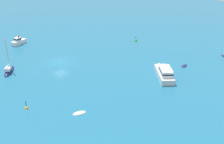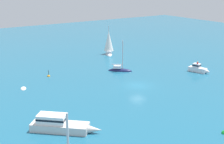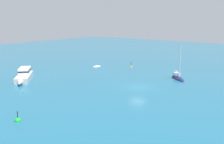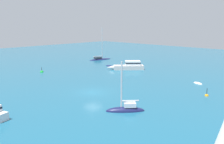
{
  "view_description": "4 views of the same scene",
  "coord_description": "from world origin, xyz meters",
  "px_view_note": "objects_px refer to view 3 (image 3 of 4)",
  "views": [
    {
      "loc": [
        -31.03,
        -43.95,
        22.01
      ],
      "look_at": [
        0.07,
        -14.1,
        2.25
      ],
      "focal_mm": 47.04,
      "sensor_mm": 36.0,
      "label": 1
    },
    {
      "loc": [
        42.26,
        -33.8,
        17.95
      ],
      "look_at": [
        -3.9,
        -2.74,
        1.94
      ],
      "focal_mm": 52.93,
      "sensor_mm": 36.0,
      "label": 2
    },
    {
      "loc": [
        35.14,
        22.15,
        11.13
      ],
      "look_at": [
        -1.13,
        -6.15,
        1.49
      ],
      "focal_mm": 42.61,
      "sensor_mm": 36.0,
      "label": 3
    },
    {
      "loc": [
        -27.64,
        24.1,
        10.59
      ],
      "look_at": [
        0.1,
        -4.48,
        2.58
      ],
      "focal_mm": 38.65,
      "sensor_mm": 36.0,
      "label": 4
    }
  ],
  "objects_px": {
    "channel_buoy": "(18,121)",
    "mooring_buoy": "(131,67)",
    "yacht": "(178,78)",
    "tender": "(97,67)",
    "powerboat": "(24,75)"
  },
  "relations": [
    {
      "from": "powerboat",
      "to": "tender",
      "type": "height_order",
      "value": "powerboat"
    },
    {
      "from": "powerboat",
      "to": "tender",
      "type": "distance_m",
      "value": 17.88
    },
    {
      "from": "yacht",
      "to": "channel_buoy",
      "type": "relative_size",
      "value": 4.54
    },
    {
      "from": "powerboat",
      "to": "mooring_buoy",
      "type": "bearing_deg",
      "value": 113.19
    },
    {
      "from": "yacht",
      "to": "tender",
      "type": "height_order",
      "value": "yacht"
    },
    {
      "from": "yacht",
      "to": "mooring_buoy",
      "type": "relative_size",
      "value": 4.63
    },
    {
      "from": "yacht",
      "to": "tender",
      "type": "bearing_deg",
      "value": -137.58
    },
    {
      "from": "mooring_buoy",
      "to": "powerboat",
      "type": "bearing_deg",
      "value": -20.16
    },
    {
      "from": "channel_buoy",
      "to": "mooring_buoy",
      "type": "xyz_separation_m",
      "value": [
        -33.76,
        -7.91,
        0.01
      ]
    },
    {
      "from": "powerboat",
      "to": "channel_buoy",
      "type": "distance_m",
      "value": 19.83
    },
    {
      "from": "yacht",
      "to": "mooring_buoy",
      "type": "bearing_deg",
      "value": -155.9
    },
    {
      "from": "channel_buoy",
      "to": "mooring_buoy",
      "type": "height_order",
      "value": "mooring_buoy"
    },
    {
      "from": "yacht",
      "to": "tender",
      "type": "relative_size",
      "value": 3.23
    },
    {
      "from": "tender",
      "to": "channel_buoy",
      "type": "xyz_separation_m",
      "value": [
        29.43,
        14.32,
        0.01
      ]
    },
    {
      "from": "yacht",
      "to": "channel_buoy",
      "type": "xyz_separation_m",
      "value": [
        29.24,
        -5.33,
        -0.17
      ]
    }
  ]
}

